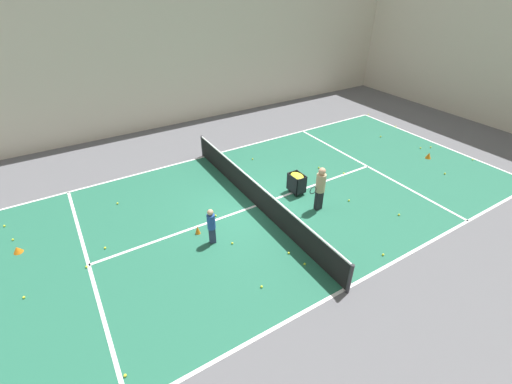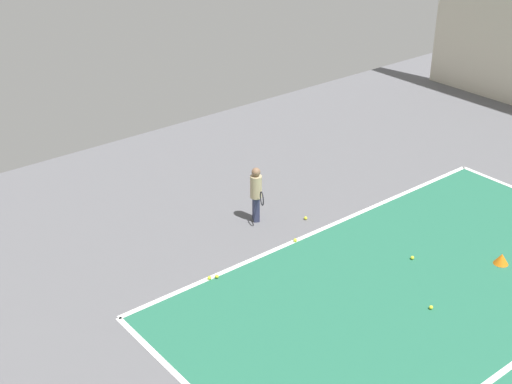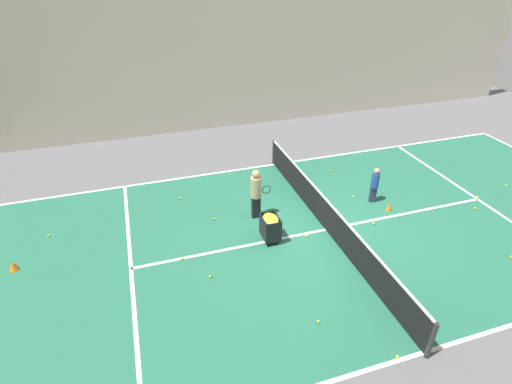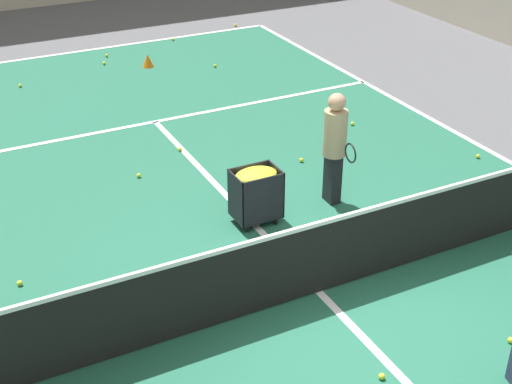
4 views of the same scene
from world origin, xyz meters
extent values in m
plane|color=#5B5B60|center=(0.00, 0.00, 0.00)|extent=(33.80, 33.80, 0.00)
cube|color=#23664C|center=(0.00, 0.00, 0.00)|extent=(9.13, 20.79, 0.00)
cube|color=white|center=(-4.56, 0.00, 0.01)|extent=(0.10, 20.79, 0.00)
cube|color=white|center=(4.56, 0.00, 0.01)|extent=(0.10, 20.79, 0.00)
cube|color=white|center=(0.00, -5.72, 0.01)|extent=(9.13, 0.10, 0.00)
cube|color=white|center=(0.00, 5.72, 0.01)|extent=(9.13, 0.10, 0.00)
cube|color=white|center=(0.00, 0.00, 0.01)|extent=(0.10, 11.44, 0.00)
cube|color=beige|center=(9.14, 0.00, 3.80)|extent=(0.15, 30.10, 7.61)
cylinder|color=#2D2D33|center=(-4.66, 0.00, 0.50)|extent=(0.10, 0.10, 1.00)
cylinder|color=#2D2D33|center=(4.66, 0.00, 0.50)|extent=(0.10, 0.10, 1.00)
cube|color=black|center=(0.00, 0.00, 0.49)|extent=(9.23, 0.03, 0.93)
cube|color=white|center=(0.00, 0.00, 0.98)|extent=(9.23, 0.04, 0.05)
cube|color=black|center=(1.31, 1.80, 0.38)|extent=(0.17, 0.27, 0.75)
cylinder|color=tan|center=(1.31, 1.80, 1.09)|extent=(0.35, 0.35, 0.67)
sphere|color=tan|center=(1.31, 1.80, 1.55)|extent=(0.25, 0.25, 0.25)
torus|color=black|center=(1.35, 1.46, 0.92)|extent=(0.03, 0.28, 0.28)
cube|color=#2D3351|center=(0.98, -2.20, 0.28)|extent=(0.17, 0.22, 0.57)
cylinder|color=#234799|center=(0.98, -2.20, 0.82)|extent=(0.31, 0.31, 0.51)
sphere|color=tan|center=(0.98, -2.20, 1.17)|extent=(0.19, 0.19, 0.19)
cube|color=black|center=(0.06, 1.77, 0.12)|extent=(0.64, 0.47, 0.02)
cube|color=black|center=(0.06, 1.55, 0.46)|extent=(0.64, 0.02, 0.68)
cube|color=black|center=(0.06, 1.99, 0.46)|extent=(0.64, 0.02, 0.68)
cube|color=black|center=(-0.25, 1.77, 0.46)|extent=(0.02, 0.47, 0.68)
cube|color=black|center=(0.36, 1.77, 0.46)|extent=(0.02, 0.47, 0.68)
ellipsoid|color=yellow|center=(0.06, 1.77, 0.74)|extent=(0.60, 0.43, 0.16)
cylinder|color=black|center=(-0.17, 1.61, 0.06)|extent=(0.05, 0.05, 0.12)
cylinder|color=black|center=(0.28, 1.61, 0.06)|extent=(0.05, 0.05, 0.12)
cylinder|color=black|center=(-0.17, 1.93, 0.06)|extent=(0.05, 0.05, 0.12)
cylinder|color=black|center=(0.28, 1.93, 0.06)|extent=(0.05, 0.05, 0.12)
cone|color=orange|center=(0.34, -2.43, 0.15)|extent=(0.17, 0.17, 0.30)
cone|color=orange|center=(0.90, 8.65, 0.14)|extent=(0.25, 0.25, 0.28)
sphere|color=yellow|center=(-0.16, 0.69, 0.04)|extent=(0.07, 0.07, 0.07)
sphere|color=yellow|center=(3.28, -0.34, 0.04)|extent=(0.07, 0.07, 0.07)
sphere|color=yellow|center=(1.55, 3.10, 0.04)|extent=(0.07, 0.07, 0.07)
sphere|color=yellow|center=(-2.74, -4.28, 0.04)|extent=(0.07, 0.07, 0.07)
sphere|color=yellow|center=(-4.49, 0.59, 0.04)|extent=(0.07, 0.07, 0.07)
sphere|color=yellow|center=(2.66, -0.47, 0.04)|extent=(0.07, 0.07, 0.07)
sphere|color=yellow|center=(1.38, -1.72, 0.04)|extent=(0.07, 0.07, 0.07)
sphere|color=yellow|center=(4.20, 1.91, 0.04)|extent=(0.07, 0.07, 0.07)
sphere|color=yellow|center=(0.08, -5.78, 0.04)|extent=(0.07, 0.07, 0.07)
sphere|color=yellow|center=(-0.48, -5.16, 0.04)|extent=(0.07, 0.07, 0.07)
sphere|color=yellow|center=(-0.19, -1.53, 0.04)|extent=(0.07, 0.07, 0.07)
sphere|color=yellow|center=(3.11, 3.96, 0.04)|extent=(0.07, 0.07, 0.07)
sphere|color=yellow|center=(-0.05, 4.37, 0.04)|extent=(0.07, 0.07, 0.07)
sphere|color=yellow|center=(-0.97, 3.78, 0.04)|extent=(0.07, 0.07, 0.07)
sphere|color=yellow|center=(3.34, -1.87, 0.04)|extent=(0.07, 0.07, 0.07)
sphere|color=yellow|center=(0.40, -7.36, 0.04)|extent=(0.07, 0.07, 0.07)
sphere|color=yellow|center=(2.20, 7.96, 0.04)|extent=(0.07, 0.07, 0.07)
sphere|color=yellow|center=(-3.16, 1.75, 0.04)|extent=(0.07, 0.07, 0.07)
sphere|color=yellow|center=(3.88, -5.61, 0.04)|extent=(0.07, 0.07, 0.07)
camera|label=1|loc=(8.67, -5.31, 7.21)|focal=24.00mm
camera|label=2|loc=(8.67, -1.71, 7.15)|focal=50.00mm
camera|label=3|loc=(-8.67, 5.00, 7.21)|focal=28.00mm
camera|label=4|loc=(-3.78, -5.78, 5.19)|focal=50.00mm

